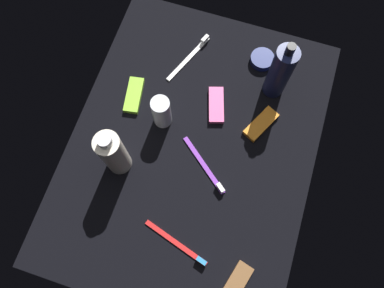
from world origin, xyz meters
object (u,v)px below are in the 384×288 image
(deodorant_stick, at_px, (162,112))
(snack_bar_brown, at_px, (236,284))
(lotion_bottle, at_px, (280,72))
(toothbrush_white, at_px, (191,55))
(snack_bar_orange, at_px, (261,124))
(toothbrush_red, at_px, (180,245))
(snack_bar_lime, at_px, (134,95))
(bodywash_bottle, at_px, (113,153))
(toothbrush_purple, at_px, (206,168))
(snack_bar_pink, at_px, (216,105))
(cream_tin_left, at_px, (262,59))

(deodorant_stick, bearing_deg, snack_bar_brown, 41.27)
(lotion_bottle, xyz_separation_m, snack_bar_brown, (0.53, 0.04, -0.09))
(toothbrush_white, height_order, snack_bar_orange, toothbrush_white)
(toothbrush_white, bearing_deg, deodorant_stick, -3.11)
(deodorant_stick, relative_size, snack_bar_brown, 1.06)
(toothbrush_white, relative_size, snack_bar_brown, 1.65)
(toothbrush_red, xyz_separation_m, snack_bar_orange, (-0.37, 0.11, 0.00))
(snack_bar_lime, bearing_deg, bodywash_bottle, -0.01)
(toothbrush_red, relative_size, toothbrush_purple, 1.19)
(snack_bar_orange, relative_size, snack_bar_pink, 1.00)
(toothbrush_white, relative_size, toothbrush_purple, 1.16)
(toothbrush_white, bearing_deg, snack_bar_orange, 59.58)
(deodorant_stick, height_order, snack_bar_orange, deodorant_stick)
(bodywash_bottle, distance_m, snack_bar_pink, 0.31)
(toothbrush_purple, xyz_separation_m, snack_bar_brown, (0.25, 0.15, 0.00))
(toothbrush_red, height_order, toothbrush_purple, same)
(bodywash_bottle, height_order, toothbrush_purple, bodywash_bottle)
(deodorant_stick, bearing_deg, snack_bar_orange, 104.62)
(toothbrush_red, xyz_separation_m, snack_bar_brown, (0.04, 0.15, 0.00))
(cream_tin_left, bearing_deg, lotion_bottle, 34.27)
(toothbrush_red, height_order, snack_bar_brown, toothbrush_red)
(toothbrush_purple, relative_size, snack_bar_pink, 1.42)
(deodorant_stick, xyz_separation_m, snack_bar_brown, (0.34, 0.30, -0.05))
(toothbrush_red, bearing_deg, snack_bar_orange, 163.45)
(bodywash_bottle, distance_m, toothbrush_purple, 0.24)
(snack_bar_brown, xyz_separation_m, snack_bar_lime, (-0.38, -0.40, 0.00))
(lotion_bottle, xyz_separation_m, snack_bar_orange, (0.12, -0.00, -0.09))
(toothbrush_red, bearing_deg, cream_tin_left, 173.64)
(snack_bar_brown, xyz_separation_m, cream_tin_left, (-0.60, -0.09, 0.00))
(lotion_bottle, distance_m, snack_bar_pink, 0.19)
(bodywash_bottle, distance_m, snack_bar_orange, 0.40)
(snack_bar_orange, height_order, snack_bar_pink, same)
(lotion_bottle, relative_size, toothbrush_red, 1.22)
(toothbrush_red, bearing_deg, toothbrush_white, -165.09)
(toothbrush_white, bearing_deg, snack_bar_lime, -33.36)
(lotion_bottle, bearing_deg, snack_bar_orange, -2.24)
(cream_tin_left, bearing_deg, bodywash_bottle, -34.20)
(lotion_bottle, bearing_deg, bodywash_bottle, -44.67)
(toothbrush_white, height_order, snack_bar_lime, toothbrush_white)
(bodywash_bottle, xyz_separation_m, toothbrush_purple, (-0.05, 0.22, -0.08))
(toothbrush_red, distance_m, snack_bar_orange, 0.38)
(toothbrush_white, height_order, toothbrush_purple, same)
(bodywash_bottle, bearing_deg, toothbrush_red, 54.96)
(deodorant_stick, height_order, cream_tin_left, deodorant_stick)
(toothbrush_white, relative_size, cream_tin_left, 2.54)
(lotion_bottle, xyz_separation_m, cream_tin_left, (-0.08, -0.05, -0.09))
(lotion_bottle, relative_size, toothbrush_purple, 1.45)
(bodywash_bottle, relative_size, snack_bar_orange, 1.88)
(snack_bar_brown, relative_size, snack_bar_lime, 1.00)
(deodorant_stick, height_order, snack_bar_lime, deodorant_stick)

